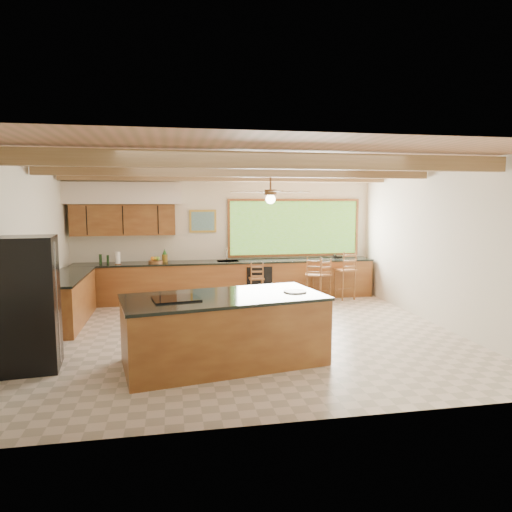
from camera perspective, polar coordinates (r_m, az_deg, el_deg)
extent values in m
plane|color=beige|center=(8.12, -0.98, -9.75)|extent=(7.20, 7.20, 0.00)
cube|color=beige|center=(11.03, -3.79, 2.58)|extent=(7.20, 0.04, 3.00)
cube|color=beige|center=(4.68, 5.60, -3.27)|extent=(7.20, 0.04, 3.00)
cube|color=beige|center=(8.06, -27.15, 0.26)|extent=(0.04, 6.50, 3.00)
cube|color=beige|center=(9.13, 21.89, 1.21)|extent=(0.04, 6.50, 3.00)
cube|color=#A16B50|center=(7.81, -1.02, 11.86)|extent=(7.20, 6.50, 0.04)
cube|color=#927049|center=(6.23, 1.46, 11.83)|extent=(7.10, 0.15, 0.22)
cube|color=#927049|center=(8.29, -1.60, 10.59)|extent=(7.10, 0.15, 0.22)
cube|color=#927049|center=(10.07, -3.21, 9.93)|extent=(7.10, 0.15, 0.22)
cube|color=brown|center=(10.79, -16.21, 4.36)|extent=(2.30, 0.35, 0.70)
cube|color=white|center=(10.72, -16.36, 7.55)|extent=(2.60, 0.50, 0.48)
cylinder|color=#FFEABF|center=(10.81, -20.03, 6.19)|extent=(0.10, 0.10, 0.01)
cylinder|color=#FFEABF|center=(10.67, -12.55, 6.43)|extent=(0.10, 0.10, 0.01)
cube|color=#74A63B|center=(11.31, 4.82, 3.54)|extent=(3.20, 0.04, 1.30)
cube|color=gold|center=(10.93, -6.66, 4.35)|extent=(0.64, 0.03, 0.54)
cube|color=#467F67|center=(10.91, -6.66, 4.35)|extent=(0.54, 0.01, 0.44)
cube|color=brown|center=(10.82, -3.54, -3.15)|extent=(7.00, 0.65, 0.88)
cube|color=black|center=(10.75, -3.56, -0.74)|extent=(7.04, 0.69, 0.04)
cube|color=brown|center=(9.43, -22.47, -5.17)|extent=(0.65, 2.35, 0.88)
cube|color=black|center=(9.34, -22.60, -2.41)|extent=(0.69, 2.39, 0.04)
cube|color=black|center=(10.61, 0.44, -3.45)|extent=(0.60, 0.02, 0.78)
cube|color=silver|center=(10.75, -3.56, -0.71)|extent=(0.50, 0.38, 0.03)
cylinder|color=silver|center=(10.93, -3.69, 0.28)|extent=(0.03, 0.03, 0.30)
cylinder|color=silver|center=(10.82, -3.63, 0.90)|extent=(0.03, 0.20, 0.03)
cylinder|color=white|center=(10.63, -16.90, -0.24)|extent=(0.11, 0.11, 0.28)
cylinder|color=#1B3816|center=(10.81, -18.86, -0.37)|extent=(0.06, 0.06, 0.22)
cylinder|color=#1B3816|center=(10.84, -18.03, -0.39)|extent=(0.05, 0.05, 0.19)
cube|color=black|center=(11.43, 10.14, -0.06)|extent=(0.21, 0.17, 0.09)
cube|color=brown|center=(6.64, -3.98, -9.33)|extent=(2.96, 1.75, 0.94)
cube|color=black|center=(6.52, -4.02, -5.18)|extent=(3.01, 1.80, 0.04)
cube|color=black|center=(6.36, -9.95, -5.28)|extent=(0.70, 0.59, 0.02)
cylinder|color=white|center=(6.80, 4.90, -4.42)|extent=(0.34, 0.34, 0.02)
cube|color=black|center=(6.99, -26.48, -5.38)|extent=(0.79, 0.77, 1.85)
cube|color=silver|center=(6.89, -23.59, -5.39)|extent=(0.03, 0.05, 1.70)
cube|color=brown|center=(10.44, 0.04, -2.80)|extent=(0.36, 0.36, 0.04)
cylinder|color=brown|center=(10.35, -0.55, -4.54)|extent=(0.03, 0.03, 0.55)
cylinder|color=brown|center=(10.39, 0.90, -4.49)|extent=(0.03, 0.03, 0.55)
cylinder|color=brown|center=(10.60, -0.80, -4.26)|extent=(0.03, 0.03, 0.55)
cylinder|color=brown|center=(10.65, 0.62, -4.21)|extent=(0.03, 0.03, 0.55)
cube|color=brown|center=(10.50, 7.25, -2.35)|extent=(0.49, 0.49, 0.04)
cylinder|color=brown|center=(10.38, 6.68, -4.33)|extent=(0.04, 0.04, 0.63)
cylinder|color=brown|center=(10.47, 8.27, -4.26)|extent=(0.04, 0.04, 0.63)
cylinder|color=brown|center=(10.66, 6.20, -4.02)|extent=(0.04, 0.04, 0.63)
cylinder|color=brown|center=(10.75, 7.75, -3.95)|extent=(0.04, 0.04, 0.63)
cube|color=brown|center=(10.83, 8.19, -2.32)|extent=(0.47, 0.47, 0.04)
cylinder|color=brown|center=(10.71, 7.69, -4.11)|extent=(0.03, 0.03, 0.59)
cylinder|color=brown|center=(10.80, 9.12, -4.05)|extent=(0.03, 0.03, 0.59)
cylinder|color=brown|center=(10.97, 7.22, -3.84)|extent=(0.03, 0.03, 0.59)
cylinder|color=brown|center=(11.06, 8.63, -3.78)|extent=(0.03, 0.03, 0.59)
cube|color=brown|center=(11.01, 11.06, -1.69)|extent=(0.50, 0.50, 0.04)
cylinder|color=brown|center=(10.86, 10.52, -3.75)|extent=(0.04, 0.04, 0.69)
cylinder|color=brown|center=(10.98, 12.14, -3.67)|extent=(0.04, 0.04, 0.69)
cylinder|color=brown|center=(11.16, 9.91, -3.44)|extent=(0.04, 0.04, 0.69)
cylinder|color=brown|center=(11.28, 11.50, -3.37)|extent=(0.04, 0.04, 0.69)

